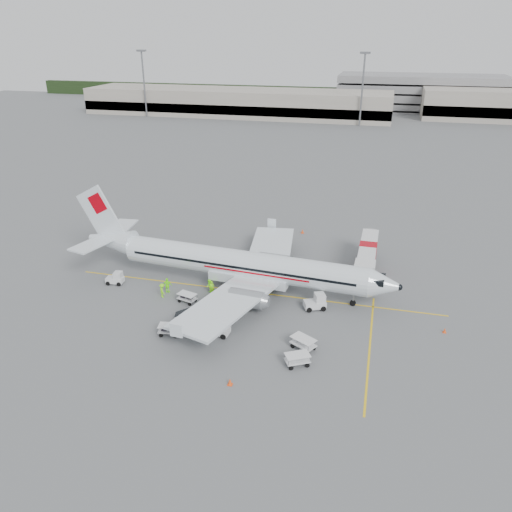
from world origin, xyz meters
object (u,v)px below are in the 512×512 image
object	(u,v)px
jet_bridge	(367,258)
tug_aft	(115,278)
aircraft	(242,247)
belt_loader	(198,309)
tug_fore	(315,302)
tug_mid	(218,327)

from	to	relation	value
jet_bridge	tug_aft	bearing A→B (deg)	-158.35
aircraft	belt_loader	bearing A→B (deg)	-102.97
aircraft	belt_loader	world-z (taller)	aircraft
belt_loader	tug_aft	bearing A→B (deg)	141.56
aircraft	jet_bridge	xyz separation A→B (m)	(14.04, 8.29, -3.46)
aircraft	tug_fore	bearing A→B (deg)	-12.50
belt_loader	tug_mid	distance (m)	3.63
tug_fore	jet_bridge	bearing A→B (deg)	41.86
aircraft	tug_mid	world-z (taller)	aircraft
tug_mid	tug_aft	xyz separation A→B (m)	(-15.69, 7.53, -0.10)
belt_loader	tug_mid	xyz separation A→B (m)	(2.93, -2.06, -0.55)
aircraft	tug_aft	world-z (taller)	aircraft
belt_loader	tug_fore	bearing A→B (deg)	9.97
jet_bridge	aircraft	bearing A→B (deg)	-148.42
tug_fore	tug_mid	bearing A→B (deg)	-162.97
tug_mid	tug_aft	bearing A→B (deg)	158.12
belt_loader	tug_mid	bearing A→B (deg)	-50.25
tug_mid	jet_bridge	bearing A→B (deg)	57.36
aircraft	tug_aft	size ratio (longest dim) A/B	19.09
belt_loader	tug_fore	world-z (taller)	belt_loader
tug_fore	tug_mid	xyz separation A→B (m)	(-8.72, -7.53, -0.03)
tug_mid	belt_loader	bearing A→B (deg)	148.73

